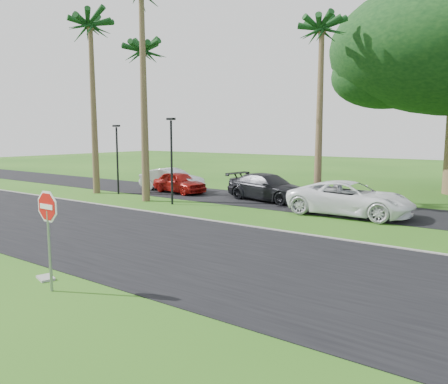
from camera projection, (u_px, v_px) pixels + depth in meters
ground at (130, 259)px, 13.39m from camera, size 120.00×120.00×0.00m
road at (174, 245)px, 15.00m from camera, size 120.00×8.00×0.02m
parking_strip at (306, 205)px, 23.47m from camera, size 120.00×5.00×0.02m
curb at (239, 225)px, 18.27m from camera, size 120.00×0.12×0.06m
stop_sign_near at (48, 220)px, 10.45m from camera, size 1.05×0.07×2.62m
palm_left_far at (90, 30)px, 26.78m from camera, size 5.00×5.00×11.50m
palm_left_mid at (143, 55)px, 27.15m from camera, size 5.00×5.00×10.00m
palm_center at (322, 33)px, 23.45m from camera, size 5.00×5.00×10.50m
streetlight_left at (117, 155)px, 27.35m from camera, size 0.45×0.25×4.34m
streetlight_right at (172, 155)px, 23.35m from camera, size 0.45×0.25×4.64m
car_silver at (172, 180)px, 29.07m from camera, size 4.59×1.97×1.47m
car_red at (179, 182)px, 28.08m from camera, size 4.20×2.22×1.36m
car_dark at (268, 188)px, 24.85m from camera, size 5.50×3.01×1.51m
car_minivan at (350, 199)px, 20.33m from camera, size 5.77×2.74×1.59m
utility_slab at (46, 278)px, 11.56m from camera, size 0.63×0.49×0.06m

